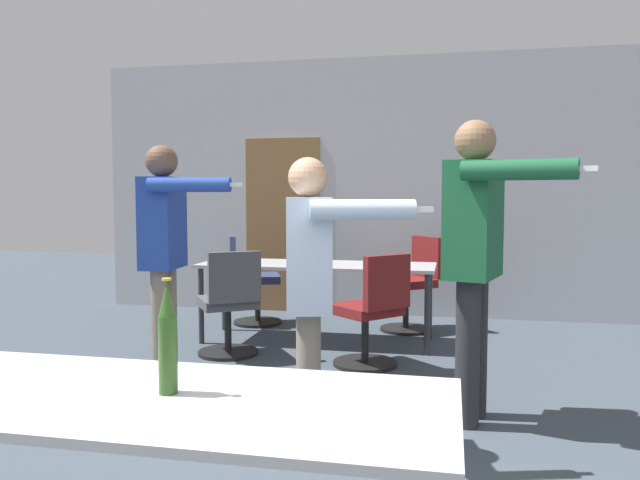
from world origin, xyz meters
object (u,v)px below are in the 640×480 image
Objects in this scene: person_near_casual at (165,239)px; office_chair_far_left at (371,315)px; office_chair_side_rolled at (250,282)px; beer_bottle at (168,339)px; person_left_plaid at (311,275)px; drink_cup at (317,259)px; person_center_tall at (476,242)px; office_chair_mid_tucked at (230,307)px; office_chair_near_pushed at (412,286)px.

person_near_casual reaches higher than office_chair_far_left.
person_near_casual is at bearing 157.71° from office_chair_far_left.
office_chair_side_rolled is 2.55× the size of beer_bottle.
person_near_casual is 2.20m from office_chair_side_rolled.
person_left_plaid is 2.49m from drink_cup.
person_center_tall is 1.99× the size of office_chair_mid_tucked.
person_center_tall is 2.40m from office_chair_mid_tucked.
person_center_tall is at bearing -53.28° from drink_cup.
office_chair_side_rolled is at bearing 67.51° from office_chair_mid_tucked.
office_chair_near_pushed is at bearing 137.00° from person_near_casual.
person_near_casual is 1.03m from office_chair_mid_tucked.
office_chair_mid_tucked is (0.21, 0.78, -0.63)m from person_near_casual.
drink_cup is (-0.35, 3.85, -0.13)m from beer_bottle.
office_chair_mid_tucked is (-1.11, 1.75, -0.52)m from person_left_plaid.
beer_bottle is 3.81× the size of drink_cup.
office_chair_mid_tucked is (-1.99, 1.16, -0.67)m from person_center_tall.
office_chair_far_left is 9.37× the size of drink_cup.
office_chair_far_left is 1.05m from drink_cup.
person_left_plaid reaches higher than beer_bottle.
office_chair_side_rolled is at bearing -122.42° from person_center_tall.
office_chair_far_left is (0.12, 1.66, -0.52)m from person_left_plaid.
beer_bottle is at bearing -84.81° from drink_cup.
person_center_tall reaches higher than beer_bottle.
person_center_tall reaches higher than person_near_casual.
office_chair_near_pushed is (1.66, 2.17, -0.61)m from person_near_casual.
person_near_casual is (-1.31, 0.98, 0.11)m from person_left_plaid.
person_left_plaid is 3.42m from office_chair_side_rolled.
person_near_casual is 1.90× the size of office_chair_far_left.
beer_bottle reaches higher than office_chair_mid_tucked.
person_center_tall is at bearing -63.75° from office_chair_mid_tucked.
person_center_tall is 1.05× the size of person_near_casual.
person_near_casual reaches higher than office_chair_near_pushed.
person_near_casual reaches higher than office_chair_side_rolled.
office_chair_far_left is at bearing 130.53° from office_chair_near_pushed.
office_chair_mid_tucked is at bearing 127.82° from office_chair_far_left.
person_center_tall is 1.47m from office_chair_far_left.
person_left_plaid is 0.87× the size of person_center_tall.
person_near_casual is 1.83× the size of office_chair_side_rolled.
drink_cup is (-1.38, 1.84, -0.31)m from person_center_tall.
office_chair_side_rolled is at bearing 88.16° from office_chair_far_left.
office_chair_side_rolled is (-1.71, -0.05, -0.00)m from office_chair_near_pushed.
office_chair_mid_tucked is (0.26, -1.34, -0.03)m from office_chair_side_rolled.
office_chair_side_rolled is (-2.25, 2.50, -0.65)m from person_center_tall.
beer_bottle is (-0.49, -4.55, 0.46)m from office_chair_near_pushed.
person_left_plaid is at bearing -142.00° from office_chair_far_left.
person_near_casual is at bearing -84.25° from person_center_tall.
person_center_tall is 2.32m from drink_cup.
person_left_plaid is 1.66× the size of office_chair_side_rolled.
drink_cup is at bearing 14.74° from office_chair_mid_tucked.
beer_bottle reaches higher than office_chair_far_left.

